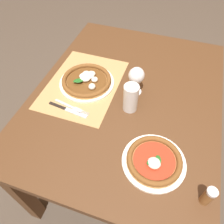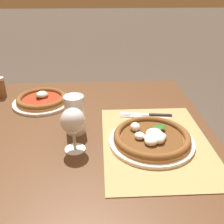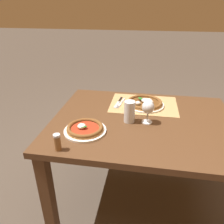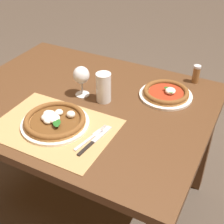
# 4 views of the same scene
# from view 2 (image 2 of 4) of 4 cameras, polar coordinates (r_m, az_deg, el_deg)

# --- Properties ---
(dining_table) EXTENTS (1.23, 0.95, 0.74)m
(dining_table) POSITION_cam_2_polar(r_m,az_deg,el_deg) (0.98, -5.41, -12.26)
(dining_table) COLOR #4C301C
(dining_table) RESTS_ON ground
(paper_placemat) EXTENTS (0.51, 0.37, 0.00)m
(paper_placemat) POSITION_cam_2_polar(r_m,az_deg,el_deg) (0.94, 9.50, -6.42)
(paper_placemat) COLOR #A88451
(paper_placemat) RESTS_ON dining_table
(pizza_near) EXTENTS (0.30, 0.30, 0.05)m
(pizza_near) POSITION_cam_2_polar(r_m,az_deg,el_deg) (0.92, 8.65, -5.68)
(pizza_near) COLOR silver
(pizza_near) RESTS_ON paper_placemat
(pizza_far) EXTENTS (0.26, 0.26, 0.05)m
(pizza_far) POSITION_cam_2_polar(r_m,az_deg,el_deg) (1.24, -15.03, 2.58)
(pizza_far) COLOR silver
(pizza_far) RESTS_ON dining_table
(wine_glass) EXTENTS (0.08, 0.08, 0.16)m
(wine_glass) POSITION_cam_2_polar(r_m,az_deg,el_deg) (0.84, -8.47, -2.31)
(wine_glass) COLOR silver
(wine_glass) RESTS_ON dining_table
(pint_glass) EXTENTS (0.07, 0.07, 0.15)m
(pint_glass) POSITION_cam_2_polar(r_m,az_deg,el_deg) (0.96, -8.10, -0.72)
(pint_glass) COLOR silver
(pint_glass) RESTS_ON dining_table
(fork) EXTENTS (0.06, 0.20, 0.00)m
(fork) POSITION_cam_2_polar(r_m,az_deg,el_deg) (1.08, 6.97, -1.08)
(fork) COLOR #B7B7BC
(fork) RESTS_ON paper_placemat
(knife) EXTENTS (0.04, 0.22, 0.01)m
(knife) POSITION_cam_2_polar(r_m,az_deg,el_deg) (1.10, 7.35, -0.55)
(knife) COLOR black
(knife) RESTS_ON paper_placemat
(pepper_shaker) EXTENTS (0.04, 0.04, 0.10)m
(pepper_shaker) POSITION_cam_2_polar(r_m,az_deg,el_deg) (1.36, -22.95, 5.01)
(pepper_shaker) COLOR brown
(pepper_shaker) RESTS_ON dining_table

